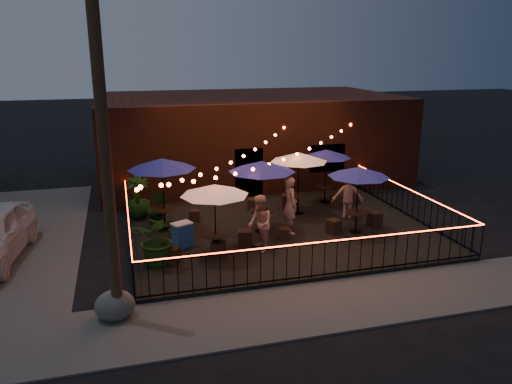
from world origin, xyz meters
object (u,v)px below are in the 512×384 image
(cafe_table_2, at_px, (262,167))
(cooler, at_px, (182,235))
(cafe_table_1, at_px, (162,165))
(boulder, at_px, (115,305))
(cafe_table_3, at_px, (299,158))
(utility_pole, at_px, (105,153))
(cafe_table_0, at_px, (215,191))
(cafe_table_4, at_px, (359,173))
(cafe_table_5, at_px, (326,154))

(cafe_table_2, xyz_separation_m, cooler, (-2.76, -0.64, -1.83))
(cafe_table_2, bearing_deg, cafe_table_1, 162.28)
(boulder, bearing_deg, cafe_table_1, 72.67)
(cafe_table_3, bearing_deg, utility_pole, -137.93)
(cafe_table_2, bearing_deg, cafe_table_3, 39.42)
(cafe_table_1, relative_size, cafe_table_3, 1.04)
(cafe_table_0, distance_m, cafe_table_3, 4.89)
(utility_pole, relative_size, cafe_table_4, 3.19)
(cafe_table_3, distance_m, boulder, 9.08)
(cafe_table_2, bearing_deg, cafe_table_5, 37.28)
(utility_pole, distance_m, cooler, 5.50)
(cafe_table_2, bearing_deg, cafe_table_0, -139.26)
(cafe_table_2, distance_m, cafe_table_3, 2.40)
(cafe_table_4, height_order, cooler, cafe_table_4)
(cafe_table_3, relative_size, cooler, 3.05)
(utility_pole, bearing_deg, cafe_table_4, 24.52)
(cafe_table_2, relative_size, boulder, 3.10)
(cafe_table_0, bearing_deg, utility_pole, -135.51)
(utility_pole, xyz_separation_m, cooler, (1.99, 3.80, -3.45))
(cafe_table_0, relative_size, boulder, 2.42)
(cafe_table_4, bearing_deg, cafe_table_2, 164.15)
(cafe_table_4, xyz_separation_m, cooler, (-5.82, 0.23, -1.66))
(cafe_table_0, distance_m, cafe_table_1, 2.93)
(cafe_table_4, relative_size, boulder, 2.74)
(cafe_table_2, height_order, cafe_table_3, cafe_table_2)
(cafe_table_4, bearing_deg, cafe_table_5, 84.52)
(cafe_table_1, height_order, cafe_table_5, cafe_table_1)
(utility_pole, xyz_separation_m, cafe_table_2, (4.74, 4.43, -1.61))
(cafe_table_5, relative_size, cooler, 3.02)
(utility_pole, relative_size, cafe_table_0, 3.61)
(cafe_table_4, distance_m, cafe_table_5, 3.47)
(cafe_table_3, relative_size, boulder, 2.64)
(cafe_table_3, height_order, cooler, cafe_table_3)
(cafe_table_5, bearing_deg, cafe_table_1, -166.42)
(cafe_table_1, xyz_separation_m, cafe_table_2, (3.14, -1.00, -0.05))
(cafe_table_4, bearing_deg, cafe_table_0, -171.31)
(utility_pole, xyz_separation_m, cafe_table_5, (8.14, 7.02, -1.87))
(cafe_table_0, relative_size, cooler, 2.80)
(cafe_table_1, relative_size, cafe_table_4, 1.00)
(cafe_table_2, distance_m, cafe_table_4, 3.19)
(cafe_table_0, bearing_deg, cooler, 131.17)
(cafe_table_0, xyz_separation_m, cooler, (-0.87, 0.99, -1.62))
(cafe_table_0, relative_size, cafe_table_1, 0.88)
(cafe_table_4, bearing_deg, boulder, -156.23)
(cafe_table_2, height_order, cafe_table_4, cafe_table_2)
(cafe_table_1, height_order, cooler, cafe_table_1)
(cafe_table_1, bearing_deg, cooler, -76.69)
(cooler, bearing_deg, boulder, -143.82)
(utility_pole, bearing_deg, cafe_table_1, 73.60)
(utility_pole, bearing_deg, cafe_table_2, 43.05)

